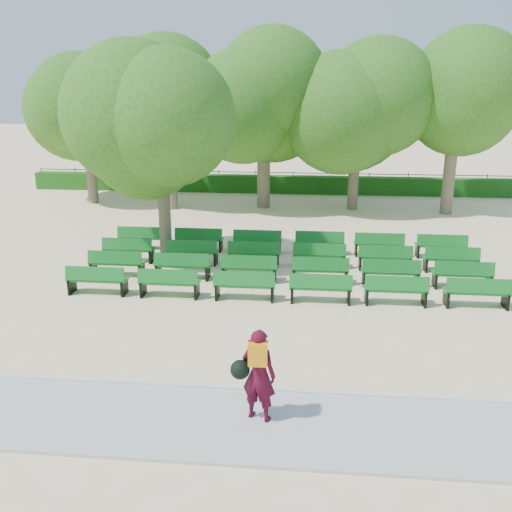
{
  "coord_description": "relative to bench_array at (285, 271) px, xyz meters",
  "views": [
    {
      "loc": [
        2.01,
        -15.85,
        5.72
      ],
      "look_at": [
        0.54,
        -1.0,
        1.1
      ],
      "focal_mm": 40.0,
      "sensor_mm": 36.0,
      "label": 1
    }
  ],
  "objects": [
    {
      "name": "person",
      "position": [
        -0.09,
        -8.01,
        0.84
      ],
      "size": [
        0.84,
        0.57,
        1.68
      ],
      "rotation": [
        0.0,
        0.0,
        2.83
      ],
      "color": "#42091B",
      "rests_on": "ground"
    },
    {
      "name": "bench_array",
      "position": [
        0.0,
        0.0,
        0.0
      ],
      "size": [
        1.69,
        0.64,
        1.05
      ],
      "rotation": [
        0.0,
        0.0,
        0.07
      ],
      "color": "#136F22",
      "rests_on": "ground"
    },
    {
      "name": "hedge",
      "position": [
        -1.26,
        13.2,
        0.36
      ],
      "size": [
        26.0,
        0.7,
        0.9
      ],
      "primitive_type": "cube",
      "color": "#1D5A17",
      "rests_on": "ground"
    },
    {
      "name": "ground",
      "position": [
        -1.26,
        -0.8,
        -0.09
      ],
      "size": [
        120.0,
        120.0,
        0.0
      ],
      "primitive_type": "plane",
      "color": "beige"
    },
    {
      "name": "tree_line",
      "position": [
        -1.26,
        9.2,
        -0.09
      ],
      "size": [
        21.8,
        6.8,
        7.04
      ],
      "primitive_type": null,
      "color": "#32691C",
      "rests_on": "ground"
    },
    {
      "name": "tree_among",
      "position": [
        -3.96,
        0.91,
        3.86
      ],
      "size": [
        4.36,
        4.36,
        5.92
      ],
      "color": "brown",
      "rests_on": "ground"
    },
    {
      "name": "curb",
      "position": [
        -1.26,
        -7.05,
        -0.04
      ],
      "size": [
        30.0,
        0.12,
        0.1
      ],
      "primitive_type": "cube",
      "color": "silver",
      "rests_on": "ground"
    },
    {
      "name": "paving",
      "position": [
        -1.26,
        -8.2,
        -0.06
      ],
      "size": [
        30.0,
        2.2,
        0.06
      ],
      "primitive_type": "cube",
      "color": "#B3B3AE",
      "rests_on": "ground"
    },
    {
      "name": "fence",
      "position": [
        -1.26,
        13.6,
        -0.09
      ],
      "size": [
        26.0,
        0.1,
        1.02
      ],
      "primitive_type": null,
      "color": "black",
      "rests_on": "ground"
    }
  ]
}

